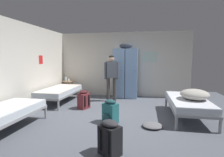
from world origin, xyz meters
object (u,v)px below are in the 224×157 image
at_px(backpack_teal, 110,112).
at_px(bed_left_front, 1,114).
at_px(lotion_bottle, 69,80).
at_px(backpack_maroon, 84,100).
at_px(locker_bank, 126,72).
at_px(bed_right, 188,102).
at_px(backpack_black, 110,138).
at_px(bedding_heap, 195,94).
at_px(water_bottle, 66,79).
at_px(clothes_pile_grey, 152,125).
at_px(person_traveler, 111,74).
at_px(bed_left_rear, 60,91).
at_px(shelf_unit, 68,87).

bearing_deg(backpack_teal, bed_left_front, -156.28).
relative_size(lotion_bottle, backpack_maroon, 0.27).
relative_size(locker_bank, bed_right, 1.09).
distance_m(backpack_maroon, backpack_black, 2.66).
bearing_deg(bedding_heap, water_bottle, 154.56).
bearing_deg(bed_right, bed_left_front, -156.89).
xyz_separation_m(bedding_heap, backpack_teal, (-1.99, -0.67, -0.36)).
height_order(backpack_black, clothes_pile_grey, backpack_black).
xyz_separation_m(bed_left_front, bedding_heap, (4.05, 1.58, 0.24)).
bearing_deg(person_traveler, bed_left_front, -119.69).
bearing_deg(locker_bank, bed_left_rear, -151.16).
xyz_separation_m(bed_left_front, bed_right, (3.93, 1.68, 0.00)).
bearing_deg(backpack_black, backpack_maroon, 118.82).
relative_size(bedding_heap, water_bottle, 3.39).
height_order(person_traveler, lotion_bottle, person_traveler).
height_order(locker_bank, backpack_black, locker_bank).
distance_m(shelf_unit, bed_left_rear, 1.18).
bearing_deg(bed_left_rear, shelf_unit, 102.26).
xyz_separation_m(bed_left_rear, person_traveler, (1.70, 0.49, 0.58)).
relative_size(shelf_unit, backpack_black, 1.04).
bearing_deg(clothes_pile_grey, backpack_teal, 174.30).
bearing_deg(water_bottle, bed_left_front, -84.85).
xyz_separation_m(bed_right, clothes_pile_grey, (-0.90, -0.86, -0.34)).
bearing_deg(water_bottle, person_traveler, -18.57).
height_order(bed_right, water_bottle, water_bottle).
relative_size(shelf_unit, backpack_teal, 1.04).
relative_size(shelf_unit, bed_left_rear, 0.30).
bearing_deg(shelf_unit, locker_bank, 0.40).
relative_size(bed_left_rear, bed_left_front, 1.00).
xyz_separation_m(person_traveler, backpack_black, (0.64, -3.39, -0.70)).
distance_m(bed_left_rear, backpack_black, 3.73).
bearing_deg(clothes_pile_grey, lotion_bottle, 138.97).
relative_size(lotion_bottle, backpack_teal, 0.27).
relative_size(bed_right, bedding_heap, 2.67).
bearing_deg(locker_bank, clothes_pile_grey, -72.29).
bearing_deg(backpack_black, water_bottle, 123.23).
bearing_deg(backpack_black, lotion_bottle, 122.11).
height_order(bed_left_rear, backpack_teal, backpack_teal).
bearing_deg(backpack_teal, locker_bank, 88.95).
relative_size(bed_left_front, bed_right, 1.00).
relative_size(bed_right, backpack_teal, 3.45).
xyz_separation_m(bed_left_rear, water_bottle, (-0.33, 1.17, 0.28)).
relative_size(locker_bank, lotion_bottle, 13.90).
bearing_deg(lotion_bottle, backpack_maroon, -53.68).
bearing_deg(backpack_black, locker_bank, 93.07).
xyz_separation_m(bed_right, lotion_bottle, (-4.11, 1.93, 0.26)).
distance_m(backpack_black, clothes_pile_grey, 1.42).
relative_size(shelf_unit, lotion_bottle, 3.83).
distance_m(bed_left_front, backpack_teal, 2.26).
bearing_deg(backpack_black, backpack_teal, 101.53).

